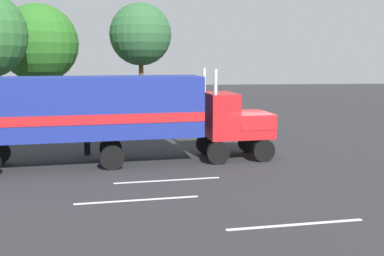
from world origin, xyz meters
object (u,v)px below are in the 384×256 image
(parked_bus, at_px, (116,98))
(tree_left, at_px, (140,35))
(semi_truck, at_px, (113,111))
(tree_center, at_px, (39,43))
(person_bystander, at_px, (87,138))

(parked_bus, height_order, tree_left, tree_left)
(parked_bus, xyz_separation_m, tree_left, (1.71, 9.23, 5.05))
(semi_truck, distance_m, tree_left, 22.02)
(parked_bus, height_order, tree_center, tree_center)
(person_bystander, bearing_deg, tree_left, 82.88)
(person_bystander, xyz_separation_m, tree_center, (-6.78, 19.17, 5.38))
(person_bystander, bearing_deg, tree_center, 109.48)
(person_bystander, height_order, tree_left, tree_left)
(parked_bus, bearing_deg, tree_left, 79.48)
(semi_truck, xyz_separation_m, tree_center, (-8.31, 21.24, 3.75))
(semi_truck, distance_m, person_bystander, 3.05)
(parked_bus, bearing_deg, tree_center, 129.93)
(semi_truck, distance_m, tree_center, 23.12)
(parked_bus, distance_m, tree_center, 12.41)
(tree_left, bearing_deg, person_bystander, -97.12)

